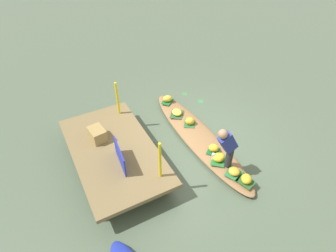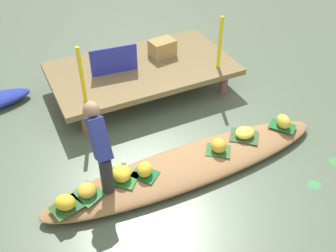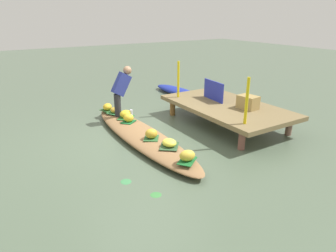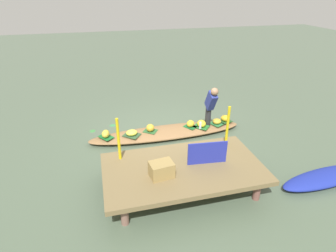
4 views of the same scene
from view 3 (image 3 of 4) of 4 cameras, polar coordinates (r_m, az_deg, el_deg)
name	(u,v)px [view 3 (image 3 of 4)]	position (r m, az deg, el deg)	size (l,w,h in m)	color
canal_water	(141,140)	(6.54, -5.08, -2.58)	(40.00, 40.00, 0.00)	#4E5E4A
dock_platform	(226,107)	(7.43, 10.95, 3.53)	(3.20, 1.80, 0.50)	olive
vendor_boat	(141,135)	(6.51, -5.11, -1.78)	(4.26, 0.83, 0.20)	olive
moored_boat	(178,91)	(10.16, 1.94, 6.57)	(2.24, 0.56, 0.22)	#1D2C98
leaf_mat_0	(129,122)	(7.05, -7.45, 0.82)	(0.33, 0.26, 0.01)	#175D2B
banana_bunch_0	(128,118)	(7.02, -7.49, 1.55)	(0.24, 0.20, 0.19)	yellow
leaf_mat_1	(126,118)	(7.34, -7.96, 1.60)	(0.40, 0.32, 0.01)	#28702F
banana_bunch_1	(126,114)	(7.31, -7.99, 2.28)	(0.29, 0.25, 0.19)	yellow
leaf_mat_2	(108,110)	(7.99, -11.34, 2.96)	(0.36, 0.29, 0.01)	#285526
banana_bunch_2	(107,107)	(7.96, -11.39, 3.57)	(0.26, 0.22, 0.18)	gold
leaf_mat_3	(187,161)	(5.19, 3.64, -6.54)	(0.39, 0.25, 0.01)	#1A632A
banana_bunch_3	(187,156)	(5.15, 3.66, -5.59)	(0.28, 0.19, 0.19)	gold
leaf_mat_4	(169,146)	(5.72, 0.25, -3.81)	(0.41, 0.33, 0.01)	#305131
banana_bunch_4	(169,143)	(5.69, 0.25, -3.17)	(0.29, 0.25, 0.14)	#F2E546
leaf_mat_5	(115,113)	(7.75, -9.92, 2.51)	(0.35, 0.32, 0.01)	#2E733E
banana_bunch_5	(115,110)	(7.73, -9.95, 3.02)	(0.25, 0.24, 0.15)	gold
leaf_mat_6	(151,138)	(6.09, -3.19, -2.29)	(0.35, 0.28, 0.01)	#2C6030
banana_bunch_6	(151,134)	(6.05, -3.21, -1.44)	(0.25, 0.22, 0.20)	gold
vendor_person	(121,88)	(7.36, -8.83, 7.10)	(0.20, 0.52, 1.19)	#28282D
water_bottle	(131,114)	(7.28, -6.97, 2.30)	(0.07, 0.07, 0.20)	silver
market_banner	(213,91)	(7.71, 8.60, 6.63)	(0.81, 0.03, 0.48)	#242D9F
railing_post_west	(178,79)	(7.85, 1.97, 8.80)	(0.06, 0.06, 0.94)	yellow
railing_post_east	(247,101)	(6.06, 14.67, 4.59)	(0.06, 0.06, 0.94)	yellow
produce_crate	(248,102)	(7.17, 14.89, 4.38)	(0.44, 0.32, 0.30)	#9D814A
drifting_plant_0	(126,181)	(5.01, -7.96, -10.35)	(0.19, 0.18, 0.01)	#3C804A
drifting_plant_1	(156,195)	(4.65, -2.31, -12.85)	(0.16, 0.17, 0.01)	#3B813E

